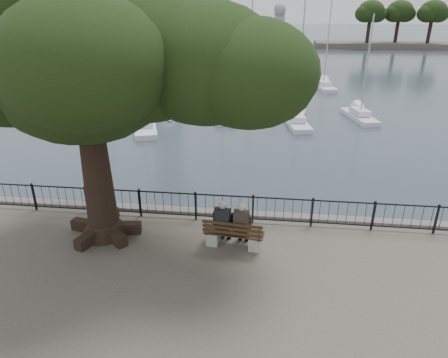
# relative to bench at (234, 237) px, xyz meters

# --- Properties ---
(harbor) EXTENTS (260.00, 260.00, 1.20)m
(harbor) POSITION_rel_bench_xyz_m (-0.49, 2.08, -0.84)
(harbor) COLOR #5C5852
(harbor) RESTS_ON ground
(railing) EXTENTS (22.06, 0.06, 1.00)m
(railing) POSITION_rel_bench_xyz_m (-0.49, 1.58, 0.22)
(railing) COLOR black
(railing) RESTS_ON ground
(bench) EXTENTS (1.91, 0.76, 0.98)m
(bench) POSITION_rel_bench_xyz_m (0.00, 0.00, 0.00)
(bench) COLOR gray
(bench) RESTS_ON ground
(person_left) EXTENTS (0.48, 0.80, 1.55)m
(person_left) POSITION_rel_bench_xyz_m (-0.32, 0.14, 0.37)
(person_left) COLOR black
(person_left) RESTS_ON ground
(person_right) EXTENTS (0.48, 0.80, 1.55)m
(person_right) POSITION_rel_bench_xyz_m (0.25, 0.08, 0.37)
(person_right) COLOR #272320
(person_right) RESTS_ON ground
(tree) EXTENTS (10.63, 7.42, 8.68)m
(tree) POSITION_rel_bench_xyz_m (-3.49, 0.38, 5.37)
(tree) COLOR black
(tree) RESTS_ON ground
(lion_monument) EXTENTS (5.68, 5.68, 8.46)m
(lion_monument) POSITION_rel_bench_xyz_m (1.51, 49.02, 0.76)
(lion_monument) COLOR #5C5852
(lion_monument) RESTS_ON ground
(sailboat_a) EXTENTS (2.99, 5.31, 9.07)m
(sailboat_a) POSITION_rel_bench_xyz_m (-7.65, 15.37, -1.06)
(sailboat_a) COLOR silver
(sailboat_a) RESTS_ON ground
(sailboat_b) EXTENTS (2.59, 5.61, 12.56)m
(sailboat_b) POSITION_rel_bench_xyz_m (-2.79, 19.58, -0.98)
(sailboat_b) COLOR silver
(sailboat_b) RESTS_ON ground
(sailboat_c) EXTENTS (2.12, 4.93, 9.75)m
(sailboat_c) POSITION_rel_bench_xyz_m (2.80, 17.84, -1.03)
(sailboat_c) COLOR silver
(sailboat_c) RESTS_ON ground
(sailboat_d) EXTENTS (2.30, 4.86, 7.61)m
(sailboat_d) POSITION_rel_bench_xyz_m (7.66, 20.15, -1.08)
(sailboat_d) COLOR silver
(sailboat_d) RESTS_ON ground
(sailboat_e) EXTENTS (3.47, 5.92, 13.67)m
(sailboat_e) POSITION_rel_bench_xyz_m (-14.36, 25.10, -0.96)
(sailboat_e) COLOR silver
(sailboat_e) RESTS_ON ground
(sailboat_f) EXTENTS (2.93, 5.98, 11.71)m
(sailboat_f) POSITION_rel_bench_xyz_m (-1.30, 31.71, -1.01)
(sailboat_f) COLOR silver
(sailboat_f) RESTS_ON ground
(sailboat_g) EXTENTS (2.52, 5.41, 9.20)m
(sailboat_g) POSITION_rel_bench_xyz_m (6.24, 32.32, -1.06)
(sailboat_g) COLOR silver
(sailboat_g) RESTS_ON ground
(sailboat_h) EXTENTS (1.81, 5.03, 10.64)m
(sailboat_h) POSITION_rel_bench_xyz_m (-7.12, 37.17, -1.01)
(sailboat_h) COLOR silver
(sailboat_h) RESTS_ON ground
(far_shore) EXTENTS (30.00, 8.60, 9.18)m
(far_shore) POSITION_rel_bench_xyz_m (25.05, 78.53, 2.66)
(far_shore) COLOR #4A4339
(far_shore) RESTS_ON ground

